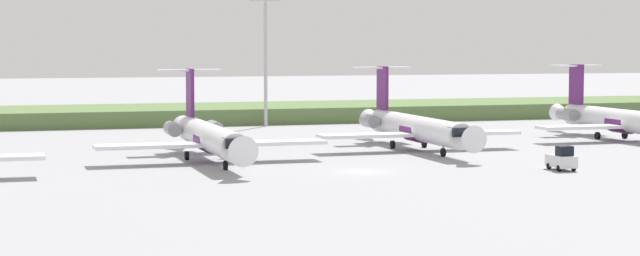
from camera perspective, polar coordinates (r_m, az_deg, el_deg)
ground_plane at (r=129.36m, az=-2.09°, el=-0.78°), size 500.00×500.00×0.00m
grass_berm at (r=165.58m, az=-5.37°, el=0.75°), size 320.00×20.00×2.32m
regional_jet_third at (r=109.79m, az=-5.79°, el=-0.41°), size 22.81×31.00×9.00m
regional_jet_fourth at (r=121.62m, az=4.93°, el=0.07°), size 22.81×31.00×9.00m
regional_jet_fifth at (r=137.74m, az=15.28°, el=0.44°), size 22.81×31.00×9.00m
antenna_mast at (r=154.91m, az=-2.85°, el=4.23°), size 4.40×0.50×27.15m
baggage_tug at (r=104.12m, az=12.44°, el=-1.61°), size 1.72×3.20×2.30m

